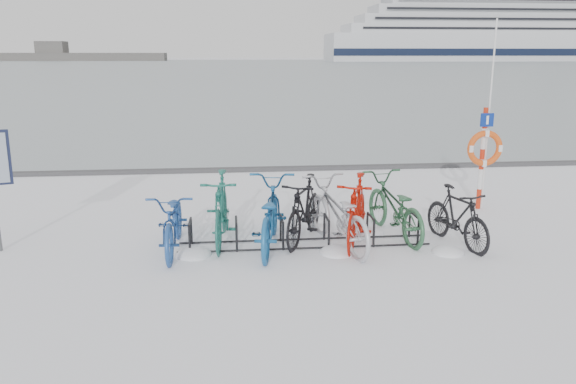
{
  "coord_description": "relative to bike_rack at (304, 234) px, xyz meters",
  "views": [
    {
      "loc": [
        -1.13,
        -8.48,
        2.98
      ],
      "look_at": [
        -0.2,
        0.6,
        0.73
      ],
      "focal_mm": 35.0,
      "sensor_mm": 36.0,
      "label": 1
    }
  ],
  "objects": [
    {
      "name": "ground",
      "position": [
        0.0,
        0.0,
        -0.18
      ],
      "size": [
        900.0,
        900.0,
        0.0
      ],
      "primitive_type": "plane",
      "color": "white",
      "rests_on": "ground"
    },
    {
      "name": "ice_sheet",
      "position": [
        0.0,
        155.0,
        -0.17
      ],
      "size": [
        400.0,
        298.0,
        0.02
      ],
      "primitive_type": "cube",
      "color": "#9AA7AE",
      "rests_on": "ground"
    },
    {
      "name": "quay_edge",
      "position": [
        0.0,
        5.9,
        -0.13
      ],
      "size": [
        400.0,
        0.25,
        0.1
      ],
      "primitive_type": "cube",
      "color": "#3F3F42",
      "rests_on": "ground"
    },
    {
      "name": "bike_rack",
      "position": [
        0.0,
        0.0,
        0.0
      ],
      "size": [
        4.0,
        0.48,
        0.46
      ],
      "color": "black",
      "rests_on": "ground"
    },
    {
      "name": "lifebuoy_station",
      "position": [
        3.72,
        1.74,
        1.04
      ],
      "size": [
        0.7,
        0.22,
        3.62
      ],
      "color": "red",
      "rests_on": "ground"
    },
    {
      "name": "cruise_ferry",
      "position": [
        103.79,
        226.85,
        11.43
      ],
      "size": [
        129.74,
        24.49,
        42.63
      ],
      "color": "silver",
      "rests_on": "ground"
    },
    {
      "name": "bike_0",
      "position": [
        -2.04,
        -0.01,
        0.32
      ],
      "size": [
        0.69,
        1.93,
        1.01
      ],
      "primitive_type": "imported",
      "rotation": [
        0.0,
        0.0,
        -0.01
      ],
      "color": "#224A8F",
      "rests_on": "ground"
    },
    {
      "name": "bike_1",
      "position": [
        -1.31,
        0.31,
        0.4
      ],
      "size": [
        0.68,
        1.97,
        1.17
      ],
      "primitive_type": "imported",
      "rotation": [
        0.0,
        0.0,
        -0.07
      ],
      "color": "#1C6255",
      "rests_on": "ground"
    },
    {
      "name": "bike_2",
      "position": [
        -0.56,
        -0.02,
        0.38
      ],
      "size": [
        1.07,
        2.22,
        1.12
      ],
      "primitive_type": "imported",
      "rotation": [
        0.0,
        0.0,
        2.98
      ],
      "color": "#185892",
      "rests_on": "ground"
    },
    {
      "name": "bike_3",
      "position": [
        0.03,
        0.26,
        0.36
      ],
      "size": [
        1.21,
        1.86,
        1.09
      ],
      "primitive_type": "imported",
      "rotation": [
        0.0,
        0.0,
        -0.42
      ],
      "color": "black",
      "rests_on": "ground"
    },
    {
      "name": "bike_4",
      "position": [
        0.51,
        -0.07,
        0.37
      ],
      "size": [
        1.25,
        2.21,
        1.1
      ],
      "primitive_type": "imported",
      "rotation": [
        0.0,
        0.0,
        3.4
      ],
      "color": "#AFB0B7",
      "rests_on": "ground"
    },
    {
      "name": "bike_5",
      "position": [
        0.85,
        0.03,
        0.38
      ],
      "size": [
        1.15,
        1.95,
        1.13
      ],
      "primitive_type": "imported",
      "rotation": [
        0.0,
        0.0,
        -0.35
      ],
      "color": "#AC1205",
      "rests_on": "ground"
    },
    {
      "name": "bike_6",
      "position": [
        1.56,
        0.35,
        0.35
      ],
      "size": [
        1.04,
        2.11,
        1.06
      ],
      "primitive_type": "imported",
      "rotation": [
        0.0,
        0.0,
        3.31
      ],
      "color": "#2B5939",
      "rests_on": "ground"
    },
    {
      "name": "bike_7",
      "position": [
        2.43,
        -0.2,
        0.3
      ],
      "size": [
        0.84,
        1.68,
        0.97
      ],
      "primitive_type": "imported",
      "rotation": [
        0.0,
        0.0,
        0.25
      ],
      "color": "black",
      "rests_on": "ground"
    },
    {
      "name": "snow_drifts",
      "position": [
        0.5,
        -0.09,
        -0.18
      ],
      "size": [
        5.2,
        1.88,
        0.2
      ],
      "color": "white",
      "rests_on": "ground"
    }
  ]
}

